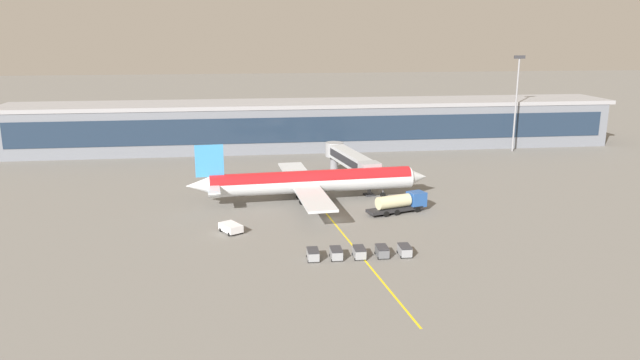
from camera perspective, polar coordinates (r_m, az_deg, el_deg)
The scene contains 13 objects.
ground_plane at distance 98.78m, azimuth 1.39°, elevation -3.84°, with size 700.00×700.00×0.00m, color slate.
apron_lead_in_line at distance 100.57m, azimuth 0.84°, elevation -3.50°, with size 0.30×80.00×0.01m, color yellow.
terminal_building at distance 159.33m, azimuth -0.47°, elevation 5.32°, with size 158.95×17.57×12.27m.
main_airliner at distance 108.32m, azimuth -0.90°, elevation -0.14°, with size 44.44×35.38×11.20m.
jet_bridge at distance 122.66m, azimuth 2.83°, elevation 2.03°, with size 7.54×24.40×6.49m.
fuel_tanker at distance 103.32m, azimuth 7.68°, elevation -2.14°, with size 11.05×5.67×3.25m.
pushback_tug at distance 93.49m, azimuth -8.47°, elevation -4.49°, with size 3.91×4.44×1.40m.
baggage_cart_0 at distance 81.92m, azimuth -0.68°, elevation -7.10°, with size 1.63×2.66×1.48m.
baggage_cart_1 at distance 82.31m, azimuth 1.55°, elevation -7.00°, with size 1.63×2.66×1.48m.
baggage_cart_2 at distance 82.83m, azimuth 3.76°, elevation -6.88°, with size 1.63×2.66×1.48m.
baggage_cart_3 at distance 83.46m, azimuth 5.93°, elevation -6.77°, with size 1.63×2.66×1.48m.
baggage_cart_4 at distance 84.22m, azimuth 8.07°, elevation -6.64°, with size 1.63×2.66×1.48m.
apron_light_mast_0 at distance 160.83m, azimuth 18.21°, elevation 7.58°, with size 2.80×0.50×24.32m.
Camera 1 is at (-14.48, -92.88, 30.33)m, focal length 33.60 mm.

